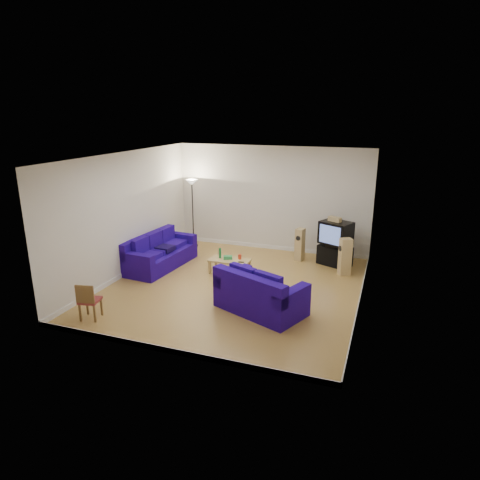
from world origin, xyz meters
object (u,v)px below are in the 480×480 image
(coffee_table, at_px, (230,261))
(television, at_px, (336,233))
(sofa_three_seat, at_px, (159,255))
(sofa_loveseat, at_px, (259,296))
(tv_stand, at_px, (335,256))

(coffee_table, bearing_deg, television, 31.31)
(sofa_three_seat, relative_size, coffee_table, 2.22)
(sofa_three_seat, distance_m, coffee_table, 2.07)
(sofa_three_seat, distance_m, sofa_loveseat, 3.91)
(sofa_three_seat, bearing_deg, coffee_table, 99.03)
(sofa_three_seat, height_order, television, television)
(tv_stand, bearing_deg, sofa_loveseat, -84.59)
(sofa_loveseat, bearing_deg, tv_stand, 94.63)
(sofa_loveseat, distance_m, coffee_table, 2.39)
(sofa_three_seat, bearing_deg, tv_stand, 115.85)
(coffee_table, xyz_separation_m, tv_stand, (2.55, 1.61, -0.06))
(coffee_table, relative_size, television, 1.10)
(tv_stand, xyz_separation_m, television, (-0.00, -0.06, 0.69))
(sofa_loveseat, height_order, tv_stand, sofa_loveseat)
(sofa_loveseat, relative_size, tv_stand, 2.39)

